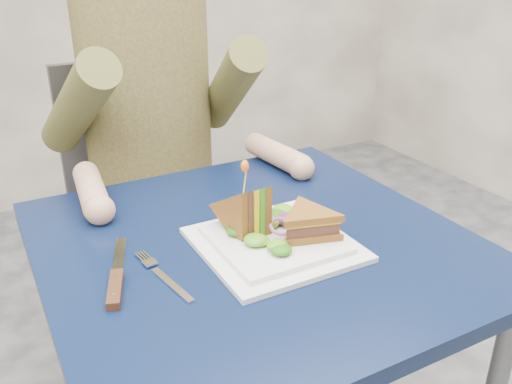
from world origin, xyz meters
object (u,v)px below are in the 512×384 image
sandwich_flat (309,223)px  knife (116,282)px  diner (148,79)px  chair (146,195)px  fork (164,277)px  table (255,276)px  plate (274,242)px  sandwich_upright (245,214)px

sandwich_flat → knife: bearing=173.5°
diner → chair: bearing=90.0°
diner → fork: size_ratio=4.16×
table → chair: 0.70m
table → fork: bearing=-167.3°
chair → fork: (-0.19, -0.73, 0.19)m
plate → knife: plate is taller
table → sandwich_flat: bearing=-42.4°
sandwich_upright → fork: 0.19m
plate → sandwich_flat: sandwich_flat is taller
sandwich_flat → diner: bearing=96.4°
knife → table: bearing=5.9°
sandwich_flat → knife: (-0.34, 0.04, -0.04)m
table → knife: (-0.26, -0.03, 0.09)m
table → sandwich_upright: (-0.02, 0.00, 0.13)m
table → sandwich_upright: 0.13m
sandwich_flat → sandwich_upright: 0.11m
table → sandwich_flat: size_ratio=4.78×
plate → sandwich_flat: 0.07m
chair → sandwich_flat: bearing=-84.6°
plate → knife: bearing=177.3°
plate → fork: bearing=-179.4°
plate → knife: size_ratio=1.21×
diner → sandwich_upright: (-0.02, -0.57, -0.13)m
table → knife: 0.28m
chair → fork: 0.78m
sandwich_flat → fork: 0.27m
plate → fork: 0.21m
chair → knife: bearing=-110.2°
table → knife: bearing=-174.1°
diner → knife: diner is taller
sandwich_upright → fork: sandwich_upright is taller
chair → knife: (-0.26, -0.72, 0.20)m
plate → sandwich_flat: bearing=-24.4°
table → fork: 0.21m
sandwich_flat → sandwich_upright: size_ratio=1.14×
table → plate: plate is taller
table → chair: (0.00, 0.69, -0.11)m
chair → diner: diner is taller
table → diner: 0.64m
chair → plate: (0.02, -0.73, 0.20)m
table → diner: size_ratio=1.01×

